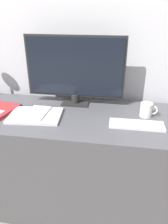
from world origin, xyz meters
The scene contains 8 objects.
ground_plane centered at (0.00, 0.00, 0.00)m, with size 10.00×10.00×0.00m, color gray.
wall_back centered at (0.00, 0.58, 1.20)m, with size 3.60×0.05×2.40m.
desk centered at (0.00, 0.20, 0.36)m, with size 1.58×0.58×0.71m.
monitor centered at (0.03, 0.38, 0.96)m, with size 0.66×0.11×0.46m.
keyboard centered at (0.43, 0.13, 0.72)m, with size 0.31×0.11×0.01m.
laptop centered at (-0.18, 0.14, 0.72)m, with size 0.33×0.25×0.02m.
ereader centered at (-0.17, 0.16, 0.73)m, with size 0.13×0.20×0.01m.
coffee_mug centered at (0.50, 0.26, 0.76)m, with size 0.11×0.07×0.09m.
Camera 1 is at (0.31, -1.00, 1.33)m, focal length 35.00 mm.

